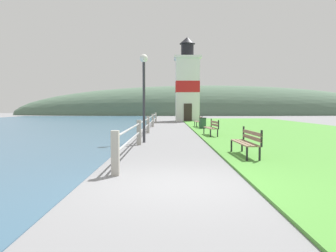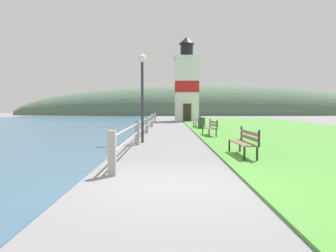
{
  "view_description": "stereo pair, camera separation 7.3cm",
  "coord_description": "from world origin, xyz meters",
  "px_view_note": "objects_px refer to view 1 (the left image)",
  "views": [
    {
      "loc": [
        -0.19,
        -6.58,
        1.6
      ],
      "look_at": [
        -0.12,
        15.92,
        0.3
      ],
      "focal_mm": 35.0,
      "sensor_mm": 36.0,
      "label": 1
    },
    {
      "loc": [
        -0.11,
        -6.58,
        1.6
      ],
      "look_at": [
        -0.12,
        15.92,
        0.3
      ],
      "focal_mm": 35.0,
      "sensor_mm": 36.0,
      "label": 2
    }
  ],
  "objects_px": {
    "park_bench_midway": "(211,127)",
    "lamp_post": "(143,82)",
    "trash_bin": "(202,123)",
    "lighthouse": "(186,85)",
    "park_bench_far": "(198,121)",
    "park_bench_near": "(246,141)"
  },
  "relations": [
    {
      "from": "park_bench_midway",
      "to": "lamp_post",
      "type": "relative_size",
      "value": 0.48
    },
    {
      "from": "trash_bin",
      "to": "lamp_post",
      "type": "bearing_deg",
      "value": -111.98
    },
    {
      "from": "lighthouse",
      "to": "trash_bin",
      "type": "distance_m",
      "value": 14.55
    },
    {
      "from": "park_bench_far",
      "to": "trash_bin",
      "type": "xyz_separation_m",
      "value": [
        0.08,
        -1.91,
        -0.11
      ]
    },
    {
      "from": "park_bench_far",
      "to": "lamp_post",
      "type": "relative_size",
      "value": 0.44
    },
    {
      "from": "park_bench_near",
      "to": "lamp_post",
      "type": "xyz_separation_m",
      "value": [
        -3.59,
        4.42,
        2.2
      ]
    },
    {
      "from": "park_bench_far",
      "to": "lamp_post",
      "type": "bearing_deg",
      "value": 71.78
    },
    {
      "from": "park_bench_near",
      "to": "lamp_post",
      "type": "height_order",
      "value": "lamp_post"
    },
    {
      "from": "park_bench_far",
      "to": "park_bench_near",
      "type": "bearing_deg",
      "value": 90.08
    },
    {
      "from": "park_bench_midway",
      "to": "park_bench_far",
      "type": "bearing_deg",
      "value": -94.63
    },
    {
      "from": "park_bench_far",
      "to": "lamp_post",
      "type": "xyz_separation_m",
      "value": [
        -3.51,
        -10.81,
        2.2
      ]
    },
    {
      "from": "park_bench_midway",
      "to": "trash_bin",
      "type": "height_order",
      "value": "park_bench_midway"
    },
    {
      "from": "park_bench_far",
      "to": "trash_bin",
      "type": "relative_size",
      "value": 2.08
    },
    {
      "from": "lamp_post",
      "to": "trash_bin",
      "type": "bearing_deg",
      "value": 68.02
    },
    {
      "from": "park_bench_near",
      "to": "lamp_post",
      "type": "bearing_deg",
      "value": -53.05
    },
    {
      "from": "park_bench_midway",
      "to": "lighthouse",
      "type": "relative_size",
      "value": 0.2
    },
    {
      "from": "park_bench_near",
      "to": "lighthouse",
      "type": "bearing_deg",
      "value": -91.51
    },
    {
      "from": "lighthouse",
      "to": "lamp_post",
      "type": "bearing_deg",
      "value": -98.15
    },
    {
      "from": "lighthouse",
      "to": "lamp_post",
      "type": "xyz_separation_m",
      "value": [
        -3.29,
        -22.97,
        -1.41
      ]
    },
    {
      "from": "park_bench_midway",
      "to": "trash_bin",
      "type": "distance_m",
      "value": 5.89
    },
    {
      "from": "park_bench_near",
      "to": "lighthouse",
      "type": "xyz_separation_m",
      "value": [
        -0.3,
        27.39,
        3.6
      ]
    },
    {
      "from": "park_bench_near",
      "to": "park_bench_midway",
      "type": "distance_m",
      "value": 7.45
    }
  ]
}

